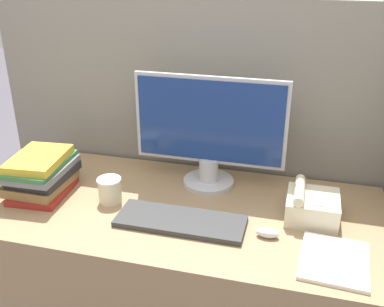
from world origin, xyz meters
The scene contains 9 objects.
cubicle_panel_rear centered at (0.00, 0.74, 0.74)m, with size 1.87×0.04×1.48m.
desk centered at (0.00, 0.35, 0.39)m, with size 1.47×0.70×0.77m.
monitor centered at (0.05, 0.55, 0.99)m, with size 0.59×0.20×0.45m.
keyboard centered at (0.02, 0.24, 0.78)m, with size 0.45×0.17×0.02m.
mouse centered at (0.32, 0.24, 0.79)m, with size 0.08×0.04×0.03m.
coffee_cup centered at (-0.28, 0.32, 0.82)m, with size 0.09×0.09×0.10m.
book_stack centered at (-0.56, 0.32, 0.85)m, with size 0.23×0.29×0.16m.
desk_telephone centered at (0.46, 0.40, 0.82)m, with size 0.18×0.18×0.12m.
paper_pile centered at (0.53, 0.16, 0.78)m, with size 0.22×0.25×0.01m.
Camera 1 is at (0.40, -1.02, 1.65)m, focal length 42.00 mm.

